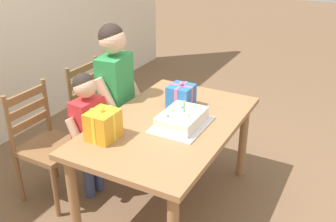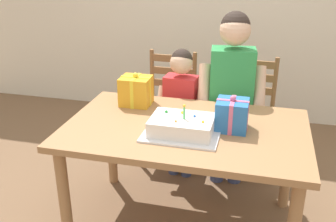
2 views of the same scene
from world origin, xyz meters
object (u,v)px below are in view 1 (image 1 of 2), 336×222
Objects in this scene: child_older at (116,87)px; birthday_cake at (182,120)px; gift_box_red_large at (103,125)px; chair_right at (99,111)px; chair_left at (46,144)px; dining_table at (169,134)px; gift_box_beside_cake at (181,97)px; child_younger at (89,124)px.

birthday_cake is at bearing -106.93° from child_older.
birthday_cake is 0.55m from gift_box_red_large.
birthday_cake is at bearing -108.61° from chair_right.
chair_left is at bearing 151.52° from child_older.
dining_table is 0.67m from child_older.
child_older reaches higher than chair_right.
chair_right is at bearing 67.47° from child_older.
birthday_cake is 0.31m from gift_box_beside_cake.
gift_box_beside_cake is at bearing 27.06° from birthday_cake.
child_older is at bearing 95.87° from gift_box_beside_cake.
dining_table is at bearing -110.38° from chair_right.
chair_left is at bearing 83.59° from gift_box_red_large.
chair_left is at bearing 110.31° from dining_table.
chair_left reaches higher than dining_table.
child_older reaches higher than chair_left.
chair_right is at bearing 69.62° from dining_table.
birthday_cake is 1.11m from chair_left.
child_younger is at bearing -149.31° from chair_right.
birthday_cake is at bearing -77.44° from child_younger.
dining_table is 1.40× the size of child_younger.
dining_table is 1.60× the size of chair_right.
dining_table is 1.60× the size of chair_left.
dining_table is at bearing -109.30° from child_older.
dining_table is 1.10× the size of child_older.
chair_right is 0.60m from child_younger.
gift_box_red_large is at bearing 145.93° from dining_table.
birthday_cake and chair_right have the same top height.
chair_right is 0.69× the size of child_older.
gift_box_red_large reaches higher than dining_table.
child_younger is at bearing -59.96° from chair_left.
chair_right is 0.47m from child_older.
gift_box_beside_cake is 0.16× the size of child_older.
child_older is (0.22, 0.71, 0.04)m from birthday_cake.
birthday_cake is at bearing -92.32° from dining_table.
child_younger reaches higher than chair_left.
gift_box_red_large is 0.73m from chair_left.
chair_left is (-0.61, 0.87, -0.35)m from gift_box_beside_cake.
birthday_cake is 2.03× the size of gift_box_beside_cake.
chair_left is 0.67m from chair_right.
chair_right is (0.06, 0.87, -0.35)m from gift_box_beside_cake.
dining_table is 0.63m from child_younger.
gift_box_beside_cake is 0.24× the size of chair_right.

